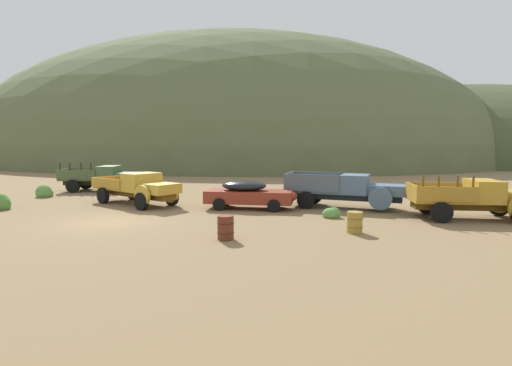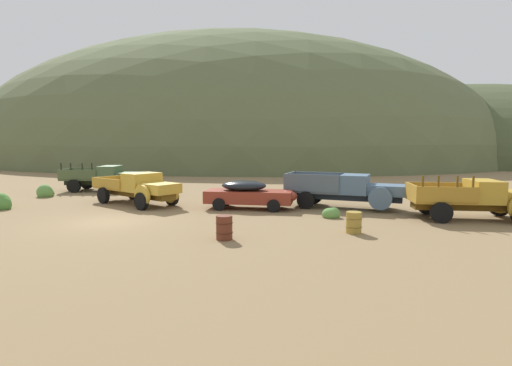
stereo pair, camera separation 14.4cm
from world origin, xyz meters
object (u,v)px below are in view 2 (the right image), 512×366
car_rust_red (252,194)px  truck_faded_yellow (141,188)px  truck_chalk_blue (351,190)px  oil_drum_by_truck (224,228)px  truck_mustard (481,199)px  truck_weathered_green (109,178)px  oil_drum_spare (354,222)px

car_rust_red → truck_faded_yellow: bearing=178.0°
truck_faded_yellow → car_rust_red: (6.50, 1.03, -0.18)m
truck_chalk_blue → oil_drum_by_truck: bearing=-110.4°
truck_chalk_blue → oil_drum_by_truck: truck_chalk_blue is taller
truck_faded_yellow → truck_mustard: 17.90m
oil_drum_by_truck → truck_faded_yellow: bearing=143.8°
truck_chalk_blue → car_rust_red: bearing=-157.0°
truck_weathered_green → car_rust_red: truck_weathered_green is taller
truck_weathered_green → truck_chalk_blue: truck_weathered_green is taller
truck_weathered_green → car_rust_red: (13.05, -3.91, -0.18)m
car_rust_red → oil_drum_spare: 7.31m
truck_faded_yellow → oil_drum_by_truck: bearing=-17.8°
truck_chalk_blue → oil_drum_spare: 6.27m
truck_mustard → truck_faded_yellow: bearing=173.0°
oil_drum_spare → truck_faded_yellow: bearing=166.3°
oil_drum_spare → oil_drum_by_truck: bearing=-147.3°
truck_faded_yellow → oil_drum_spare: size_ratio=7.56×
truck_faded_yellow → truck_chalk_blue: (11.61, 3.11, 0.04)m
car_rust_red → truck_mustard: (11.30, 0.93, 0.18)m
truck_weathered_green → car_rust_red: 13.63m
truck_weathered_green → truck_chalk_blue: 18.25m
car_rust_red → truck_chalk_blue: size_ratio=0.81×
truck_weathered_green → truck_chalk_blue: (18.16, -1.83, 0.03)m
truck_faded_yellow → car_rust_red: 6.58m
truck_faded_yellow → truck_chalk_blue: size_ratio=1.01×
car_rust_red → oil_drum_by_truck: size_ratio=5.74×
truck_weathered_green → oil_drum_spare: bearing=-42.7°
truck_weathered_green → oil_drum_spare: 20.71m
truck_faded_yellow → oil_drum_by_truck: 10.04m
truck_weathered_green → truck_mustard: size_ratio=1.04×
car_rust_red → oil_drum_by_truck: (1.60, -6.94, -0.36)m
truck_faded_yellow → car_rust_red: truck_faded_yellow is taller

